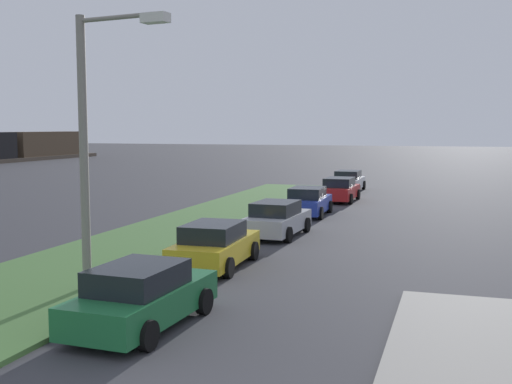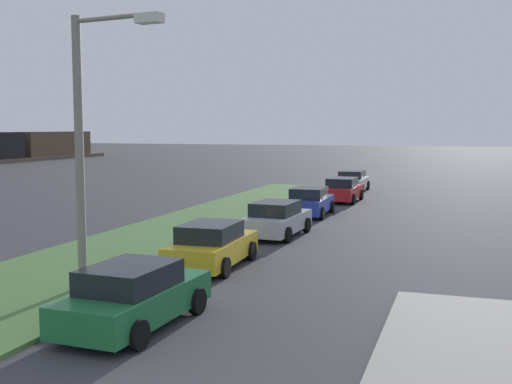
{
  "view_description": "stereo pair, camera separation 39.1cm",
  "coord_description": "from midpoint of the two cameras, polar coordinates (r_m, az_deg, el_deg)",
  "views": [
    {
      "loc": [
        -7.12,
        -4.15,
        4.54
      ],
      "look_at": [
        18.28,
        3.92,
        1.8
      ],
      "focal_mm": 44.38,
      "sensor_mm": 36.0,
      "label": 1
    },
    {
      "loc": [
        -6.99,
        -4.53,
        4.54
      ],
      "look_at": [
        18.28,
        3.92,
        1.8
      ],
      "focal_mm": 44.38,
      "sensor_mm": 36.0,
      "label": 2
    }
  ],
  "objects": [
    {
      "name": "streetlight",
      "position": [
        17.6,
        -14.2,
        5.2
      ],
      "size": [
        0.68,
        2.87,
        7.5
      ],
      "color": "gray",
      "rests_on": "ground"
    },
    {
      "name": "grass_median",
      "position": [
        20.94,
        -14.78,
        -6.68
      ],
      "size": [
        60.0,
        6.0,
        0.12
      ],
      "primitive_type": "cube",
      "color": "#477238",
      "rests_on": "ground"
    },
    {
      "name": "parked_car_blue",
      "position": [
        32.64,
        5.19,
        -0.89
      ],
      "size": [
        4.34,
        2.1,
        1.47
      ],
      "rotation": [
        0.0,
        0.0,
        0.02
      ],
      "color": "#23389E",
      "rests_on": "ground"
    },
    {
      "name": "parked_car_red",
      "position": [
        39.05,
        8.1,
        0.19
      ],
      "size": [
        4.33,
        2.07,
        1.47
      ],
      "rotation": [
        0.0,
        0.0,
        -0.01
      ],
      "color": "red",
      "rests_on": "ground"
    },
    {
      "name": "parked_car_white",
      "position": [
        45.55,
        8.92,
        0.98
      ],
      "size": [
        4.3,
        2.02,
        1.47
      ],
      "rotation": [
        0.0,
        0.0,
        -0.0
      ],
      "color": "silver",
      "rests_on": "ground"
    },
    {
      "name": "parked_car_silver",
      "position": [
        26.4,
        2.29,
        -2.47
      ],
      "size": [
        4.37,
        2.16,
        1.47
      ],
      "rotation": [
        0.0,
        0.0,
        -0.04
      ],
      "color": "#B2B5BA",
      "rests_on": "ground"
    },
    {
      "name": "parked_car_green",
      "position": [
        14.79,
        -10.2,
        -9.21
      ],
      "size": [
        4.38,
        2.18,
        1.47
      ],
      "rotation": [
        0.0,
        0.0,
        -0.05
      ],
      "color": "#1E6B38",
      "rests_on": "ground"
    },
    {
      "name": "parked_car_yellow",
      "position": [
        20.63,
        -3.45,
        -4.83
      ],
      "size": [
        4.35,
        2.11,
        1.47
      ],
      "rotation": [
        0.0,
        0.0,
        0.03
      ],
      "color": "gold",
      "rests_on": "ground"
    }
  ]
}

